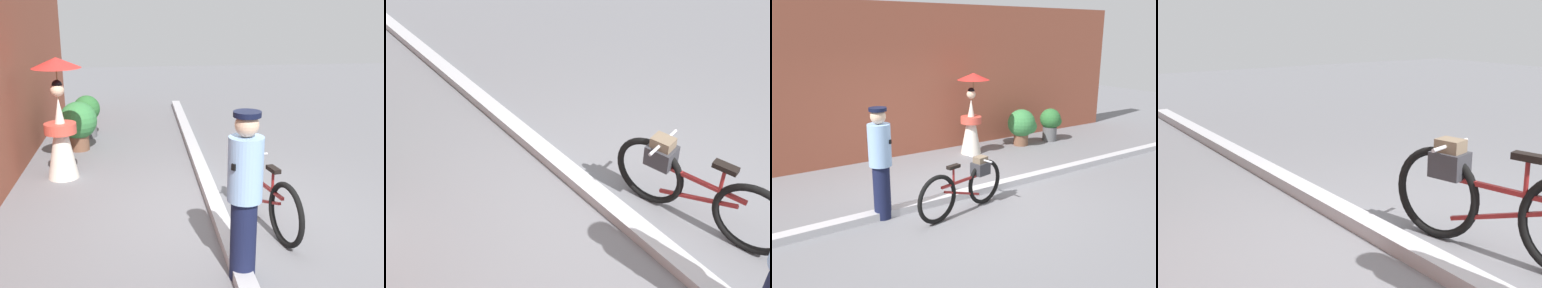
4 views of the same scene
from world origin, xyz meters
TOP-DOWN VIEW (x-y plane):
  - ground_plane at (0.00, 0.00)m, footprint 30.00×30.00m
  - sidewalk_curb at (0.00, 0.00)m, footprint 14.00×0.20m
  - bicycle_near_officer at (-0.27, -0.50)m, footprint 1.78×0.56m

SIDE VIEW (x-z plane):
  - ground_plane at x=0.00m, z-range 0.00..0.00m
  - sidewalk_curb at x=0.00m, z-range 0.00..0.12m
  - bicycle_near_officer at x=-0.27m, z-range 0.02..0.85m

